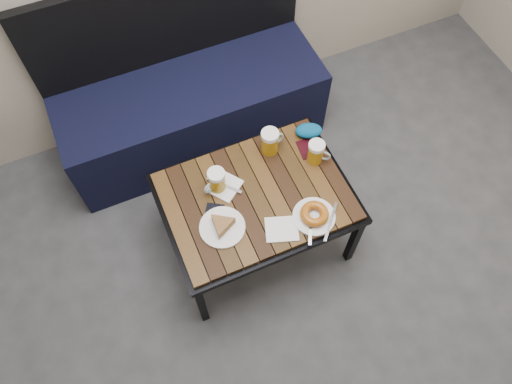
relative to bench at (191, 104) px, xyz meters
name	(u,v)px	position (x,y,z in m)	size (l,w,h in m)	color
room_shell	(353,76)	(0.02, -1.26, 1.48)	(4.00, 4.00, 4.00)	gray
bench	(191,104)	(0.00, 0.00, 0.00)	(1.40, 0.50, 0.95)	black
cafe_table	(256,200)	(0.06, -0.76, 0.16)	(0.84, 0.62, 0.47)	black
beer_mug_left	(216,181)	(-0.09, -0.66, 0.26)	(0.12, 0.09, 0.12)	#AC790D
beer_mug_centre	(270,141)	(0.21, -0.57, 0.27)	(0.12, 0.09, 0.13)	#AC790D
beer_mug_right	(316,152)	(0.38, -0.70, 0.26)	(0.11, 0.10, 0.12)	#AC790D
plate_pie	(222,226)	(-0.14, -0.85, 0.22)	(0.20, 0.20, 0.06)	white
plate_bagel	(314,215)	(0.24, -0.96, 0.22)	(0.22, 0.22, 0.05)	white
napkin_left	(224,186)	(-0.06, -0.66, 0.20)	(0.18, 0.18, 0.01)	white
napkin_right	(282,229)	(0.09, -0.96, 0.20)	(0.17, 0.16, 0.01)	white
passport_navy	(214,215)	(-0.15, -0.78, 0.20)	(0.08, 0.11, 0.01)	black
passport_burgundy	(307,149)	(0.37, -0.63, 0.20)	(0.08, 0.11, 0.01)	black
knit_pouch	(309,131)	(0.42, -0.56, 0.23)	(0.13, 0.08, 0.06)	navy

